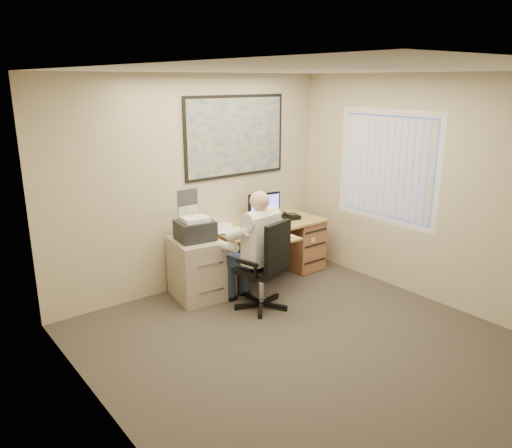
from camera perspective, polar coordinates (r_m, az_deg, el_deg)
room_shell at (r=4.65m, az=7.36°, el=0.21°), size 4.00×4.50×2.70m
desk at (r=7.04m, az=3.25°, el=-1.83°), size 1.60×0.97×1.13m
world_map at (r=6.63m, az=-2.32°, el=9.97°), size 1.56×0.03×1.06m
wall_calendar at (r=6.38m, az=-7.76°, el=2.10°), size 0.28×0.01×0.42m
window_blinds at (r=6.57m, az=14.68°, el=6.32°), size 0.06×1.40×1.30m
filing_cabinet at (r=6.18m, az=-6.84°, el=-4.48°), size 0.62×0.71×1.04m
office_chair at (r=5.88m, az=0.81°, el=-6.84°), size 0.78×0.78×1.09m
person at (r=5.80m, az=0.42°, el=-3.04°), size 0.72×0.93×1.41m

